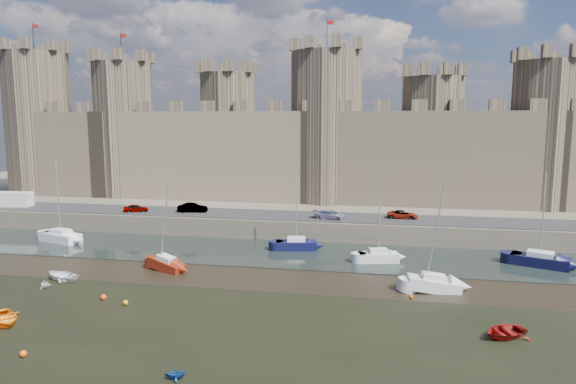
% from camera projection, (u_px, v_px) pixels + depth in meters
% --- Properties ---
extents(ground, '(160.00, 160.00, 0.00)m').
position_uv_depth(ground, '(219.00, 343.00, 35.68)').
color(ground, black).
rests_on(ground, ground).
extents(water_channel, '(160.00, 12.00, 0.08)m').
position_uv_depth(water_channel, '(284.00, 253.00, 59.02)').
color(water_channel, black).
rests_on(water_channel, ground).
extents(quay, '(160.00, 60.00, 2.50)m').
position_uv_depth(quay, '(322.00, 196.00, 93.87)').
color(quay, '#4C443A').
rests_on(quay, ground).
extents(road, '(160.00, 7.00, 0.10)m').
position_uv_depth(road, '(298.00, 216.00, 68.39)').
color(road, black).
rests_on(road, quay).
extents(castle, '(108.50, 11.00, 29.00)m').
position_uv_depth(castle, '(309.00, 142.00, 80.81)').
color(castle, '#42382B').
rests_on(castle, quay).
extents(car_0, '(3.57, 2.34, 1.13)m').
position_uv_depth(car_0, '(136.00, 208.00, 71.17)').
color(car_0, gray).
rests_on(car_0, quay).
extents(car_1, '(4.25, 2.09, 1.34)m').
position_uv_depth(car_1, '(192.00, 208.00, 70.90)').
color(car_1, gray).
rests_on(car_1, quay).
extents(car_2, '(4.46, 2.51, 1.22)m').
position_uv_depth(car_2, '(330.00, 215.00, 66.11)').
color(car_2, gray).
rests_on(car_2, quay).
extents(car_3, '(4.03, 1.98, 1.10)m').
position_uv_depth(car_3, '(403.00, 215.00, 66.49)').
color(car_3, gray).
rests_on(car_3, quay).
extents(van, '(5.21, 2.53, 2.19)m').
position_uv_depth(van, '(14.00, 200.00, 75.43)').
color(van, silver).
rests_on(van, quay).
extents(sailboat_0, '(5.89, 3.72, 10.28)m').
position_uv_depth(sailboat_0, '(61.00, 236.00, 64.33)').
color(sailboat_0, silver).
rests_on(sailboat_0, ground).
extents(sailboat_1, '(4.99, 2.66, 9.48)m').
position_uv_depth(sailboat_1, '(296.00, 244.00, 60.53)').
color(sailboat_1, black).
rests_on(sailboat_1, ground).
extents(sailboat_2, '(4.55, 2.63, 9.23)m').
position_uv_depth(sailboat_2, '(378.00, 256.00, 55.40)').
color(sailboat_2, silver).
rests_on(sailboat_2, ground).
extents(sailboat_3, '(6.07, 4.20, 9.92)m').
position_uv_depth(sailboat_3, '(540.00, 260.00, 53.78)').
color(sailboat_3, black).
rests_on(sailboat_3, ground).
extents(sailboat_4, '(4.39, 3.03, 9.57)m').
position_uv_depth(sailboat_4, '(166.00, 264.00, 52.56)').
color(sailboat_4, maroon).
rests_on(sailboat_4, ground).
extents(sailboat_5, '(4.89, 2.38, 10.15)m').
position_uv_depth(sailboat_5, '(434.00, 283.00, 46.23)').
color(sailboat_5, silver).
rests_on(sailboat_5, ground).
extents(dinghy_0, '(4.48, 4.37, 0.76)m').
position_uv_depth(dinghy_0, '(4.00, 319.00, 39.03)').
color(dinghy_0, orange).
rests_on(dinghy_0, ground).
extents(dinghy_1, '(1.59, 1.48, 0.69)m').
position_uv_depth(dinghy_1, '(175.00, 374.00, 30.71)').
color(dinghy_1, navy).
rests_on(dinghy_1, ground).
extents(dinghy_3, '(1.66, 1.57, 0.69)m').
position_uv_depth(dinghy_3, '(45.00, 284.00, 47.17)').
color(dinghy_3, white).
rests_on(dinghy_3, ground).
extents(dinghy_4, '(4.36, 4.11, 0.73)m').
position_uv_depth(dinghy_4, '(505.00, 333.00, 36.54)').
color(dinghy_4, maroon).
rests_on(dinghy_4, ground).
extents(dinghy_6, '(4.01, 3.34, 0.72)m').
position_uv_depth(dinghy_6, '(62.00, 276.00, 49.68)').
color(dinghy_6, silver).
rests_on(dinghy_6, ground).
extents(buoy_0, '(0.44, 0.44, 0.44)m').
position_uv_depth(buoy_0, '(125.00, 303.00, 42.88)').
color(buoy_0, orange).
rests_on(buoy_0, ground).
extents(buoy_1, '(0.51, 0.51, 0.51)m').
position_uv_depth(buoy_1, '(103.00, 297.00, 44.07)').
color(buoy_1, '#FC410B').
rests_on(buoy_1, ground).
extents(buoy_3, '(0.37, 0.37, 0.37)m').
position_uv_depth(buoy_3, '(411.00, 297.00, 44.39)').
color(buoy_3, '#FF5C0B').
rests_on(buoy_3, ground).
extents(buoy_4, '(0.45, 0.45, 0.45)m').
position_uv_depth(buoy_4, '(23.00, 354.00, 33.57)').
color(buoy_4, '#FF4C0B').
rests_on(buoy_4, ground).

